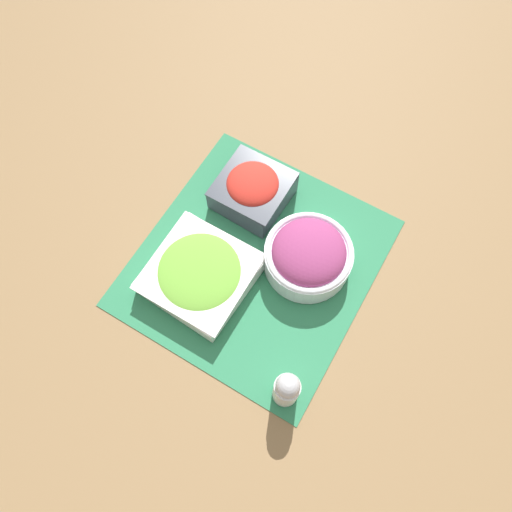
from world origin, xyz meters
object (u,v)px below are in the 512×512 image
at_px(tomato_bowl, 253,189).
at_px(lettuce_bowl, 200,274).
at_px(onion_bowl, 308,255).
at_px(pepper_shaker, 287,389).

bearing_deg(tomato_bowl, lettuce_bowl, -178.65).
xyz_separation_m(onion_bowl, lettuce_bowl, (-0.14, 0.17, -0.01)).
distance_m(tomato_bowl, pepper_shaker, 0.42).
height_order(lettuce_bowl, tomato_bowl, tomato_bowl).
distance_m(onion_bowl, pepper_shaker, 0.27).
height_order(onion_bowl, lettuce_bowl, onion_bowl).
bearing_deg(pepper_shaker, tomato_bowl, 38.75).
bearing_deg(lettuce_bowl, pepper_shaker, -113.68).
bearing_deg(onion_bowl, lettuce_bowl, 129.74).
bearing_deg(onion_bowl, pepper_shaker, -160.44).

